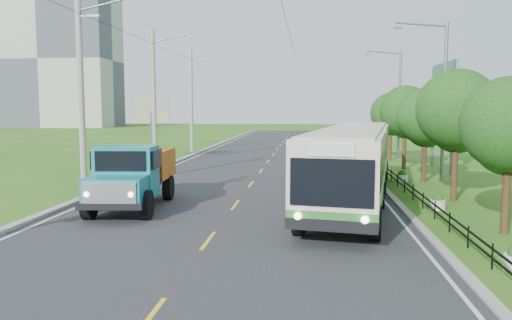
% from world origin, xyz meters
% --- Properties ---
extents(ground, '(240.00, 240.00, 0.00)m').
position_xyz_m(ground, '(0.00, 0.00, 0.00)').
color(ground, '#2C5A15').
rests_on(ground, ground).
extents(road, '(14.00, 120.00, 0.02)m').
position_xyz_m(road, '(0.00, 20.00, 0.01)').
color(road, '#28282B').
rests_on(road, ground).
extents(curb_left, '(0.40, 120.00, 0.15)m').
position_xyz_m(curb_left, '(-7.20, 20.00, 0.07)').
color(curb_left, '#9E9E99').
rests_on(curb_left, ground).
extents(curb_right, '(0.30, 120.00, 0.10)m').
position_xyz_m(curb_right, '(7.15, 20.00, 0.05)').
color(curb_right, '#9E9E99').
rests_on(curb_right, ground).
extents(edge_line_left, '(0.12, 120.00, 0.00)m').
position_xyz_m(edge_line_left, '(-6.65, 20.00, 0.02)').
color(edge_line_left, silver).
rests_on(edge_line_left, road).
extents(edge_line_right, '(0.12, 120.00, 0.00)m').
position_xyz_m(edge_line_right, '(6.65, 20.00, 0.02)').
color(edge_line_right, silver).
rests_on(edge_line_right, road).
extents(centre_dash, '(0.12, 2.20, 0.00)m').
position_xyz_m(centre_dash, '(0.00, 0.00, 0.02)').
color(centre_dash, yellow).
rests_on(centre_dash, road).
extents(railing_right, '(0.04, 40.00, 0.60)m').
position_xyz_m(railing_right, '(8.00, 14.00, 0.30)').
color(railing_right, black).
rests_on(railing_right, ground).
extents(pole_near, '(3.51, 0.32, 10.00)m').
position_xyz_m(pole_near, '(-8.26, 9.00, 5.09)').
color(pole_near, gray).
rests_on(pole_near, ground).
extents(pole_mid, '(3.51, 0.32, 10.00)m').
position_xyz_m(pole_mid, '(-8.26, 21.00, 5.09)').
color(pole_mid, gray).
rests_on(pole_mid, ground).
extents(pole_far, '(3.51, 0.32, 10.00)m').
position_xyz_m(pole_far, '(-8.26, 33.00, 5.09)').
color(pole_far, gray).
rests_on(pole_far, ground).
extents(tree_second, '(3.18, 3.26, 5.30)m').
position_xyz_m(tree_second, '(9.86, 2.14, 3.52)').
color(tree_second, '#382314').
rests_on(tree_second, ground).
extents(tree_third, '(3.60, 3.62, 6.00)m').
position_xyz_m(tree_third, '(9.86, 8.14, 3.99)').
color(tree_third, '#382314').
rests_on(tree_third, ground).
extents(tree_fourth, '(3.24, 3.31, 5.40)m').
position_xyz_m(tree_fourth, '(9.86, 14.14, 3.59)').
color(tree_fourth, '#382314').
rests_on(tree_fourth, ground).
extents(tree_fifth, '(3.48, 3.52, 5.80)m').
position_xyz_m(tree_fifth, '(9.86, 20.14, 3.85)').
color(tree_fifth, '#382314').
rests_on(tree_fifth, ground).
extents(tree_back, '(3.30, 3.36, 5.50)m').
position_xyz_m(tree_back, '(9.86, 26.14, 3.65)').
color(tree_back, '#382314').
rests_on(tree_back, ground).
extents(streetlight_mid, '(3.02, 0.20, 9.07)m').
position_xyz_m(streetlight_mid, '(10.64, 14.00, 4.90)').
color(streetlight_mid, slate).
rests_on(streetlight_mid, ground).
extents(streetlight_far, '(3.02, 0.20, 9.07)m').
position_xyz_m(streetlight_far, '(10.64, 28.00, 4.90)').
color(streetlight_far, slate).
rests_on(streetlight_far, ground).
extents(planter_near, '(0.64, 0.64, 0.67)m').
position_xyz_m(planter_near, '(8.60, 6.00, 0.29)').
color(planter_near, silver).
rests_on(planter_near, ground).
extents(planter_mid, '(0.64, 0.64, 0.67)m').
position_xyz_m(planter_mid, '(8.60, 14.00, 0.29)').
color(planter_mid, silver).
rests_on(planter_mid, ground).
extents(planter_far, '(0.64, 0.64, 0.67)m').
position_xyz_m(planter_far, '(8.60, 22.00, 0.29)').
color(planter_far, silver).
rests_on(planter_far, ground).
extents(billboard_left, '(3.00, 0.20, 5.20)m').
position_xyz_m(billboard_left, '(-9.50, 24.00, 3.87)').
color(billboard_left, slate).
rests_on(billboard_left, ground).
extents(billboard_right, '(0.24, 6.00, 7.30)m').
position_xyz_m(billboard_right, '(12.30, 20.00, 5.34)').
color(billboard_right, slate).
rests_on(billboard_right, ground).
extents(apartment_near, '(28.00, 14.00, 30.00)m').
position_xyz_m(apartment_near, '(-55.00, 95.00, 15.00)').
color(apartment_near, '#B7B2A3').
rests_on(apartment_near, ground).
extents(apartment_far, '(24.00, 14.00, 26.00)m').
position_xyz_m(apartment_far, '(-80.00, 120.00, 13.00)').
color(apartment_far, '#B7B2A3').
rests_on(apartment_far, ground).
extents(bus, '(5.54, 17.26, 3.29)m').
position_xyz_m(bus, '(5.26, 7.66, 1.98)').
color(bus, '#2D722E').
rests_on(bus, ground).
extents(dump_truck, '(2.96, 6.63, 2.72)m').
position_xyz_m(dump_truck, '(-4.21, 4.90, 1.54)').
color(dump_truck, teal).
rests_on(dump_truck, ground).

